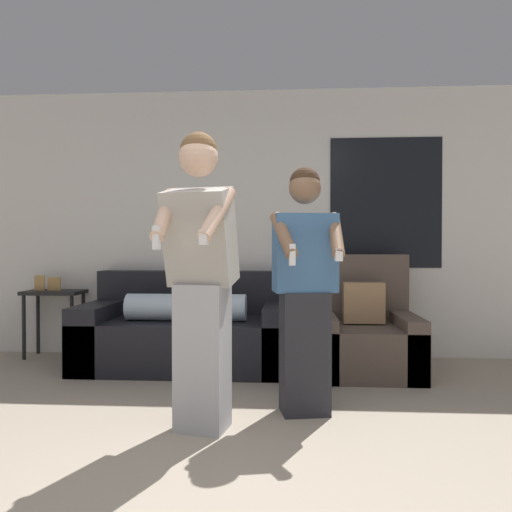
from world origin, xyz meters
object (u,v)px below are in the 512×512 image
at_px(armchair, 364,335).
at_px(side_table, 54,302).
at_px(person_left, 201,276).
at_px(couch, 190,333).
at_px(person_right, 305,289).

height_order(armchair, side_table, armchair).
relative_size(side_table, person_left, 0.46).
bearing_deg(person_left, side_table, 133.79).
height_order(couch, side_table, couch).
distance_m(side_table, person_left, 2.67).
relative_size(armchair, person_left, 0.58).
bearing_deg(person_right, armchair, 64.34).
xyz_separation_m(armchair, side_table, (-3.03, 0.38, 0.23)).
xyz_separation_m(couch, armchair, (1.58, -0.09, 0.01)).
height_order(couch, person_left, person_left).
relative_size(couch, person_right, 1.19).
xyz_separation_m(person_left, person_right, (0.63, 0.36, -0.10)).
relative_size(armchair, side_table, 1.26).
bearing_deg(person_left, couch, 103.49).
relative_size(couch, armchair, 1.88).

